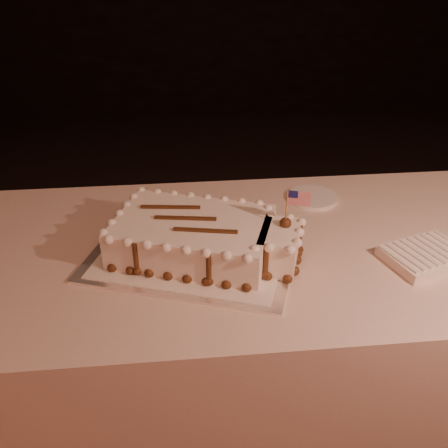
{
  "coord_description": "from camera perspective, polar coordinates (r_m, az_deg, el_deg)",
  "views": [
    {
      "loc": [
        -0.33,
        -0.52,
        1.49
      ],
      "look_at": [
        -0.22,
        0.57,
        0.84
      ],
      "focal_mm": 40.0,
      "sensor_mm": 36.0,
      "label": 1
    }
  ],
  "objects": [
    {
      "name": "side_plate",
      "position": [
        1.59,
        10.08,
        3.01
      ],
      "size": [
        0.16,
        0.16,
        0.01
      ],
      "primitive_type": "cylinder",
      "color": "white",
      "rests_on": "banquet_table"
    },
    {
      "name": "banquet_table",
      "position": [
        1.61,
        7.98,
        -13.3
      ],
      "size": [
        2.4,
        0.8,
        0.75
      ],
      "primitive_type": "cube",
      "color": "beige",
      "rests_on": "ground"
    },
    {
      "name": "napkin_stack",
      "position": [
        1.38,
        22.04,
        -3.36
      ],
      "size": [
        0.24,
        0.2,
        0.03
      ],
      "color": "white",
      "rests_on": "banquet_table"
    },
    {
      "name": "sheet_cake",
      "position": [
        1.28,
        -2.38,
        -1.48
      ],
      "size": [
        0.51,
        0.39,
        0.19
      ],
      "color": "white",
      "rests_on": "doily"
    },
    {
      "name": "cake_board",
      "position": [
        1.31,
        -3.49,
        -3.27
      ],
      "size": [
        0.62,
        0.54,
        0.01
      ],
      "primitive_type": "cube",
      "rotation": [
        0.0,
        0.0,
        -0.33
      ],
      "color": "white",
      "rests_on": "banquet_table"
    },
    {
      "name": "doily",
      "position": [
        1.31,
        -3.49,
        -3.09
      ],
      "size": [
        0.55,
        0.48,
        0.0
      ],
      "primitive_type": "cube",
      "rotation": [
        0.0,
        0.0,
        -0.33
      ],
      "color": "white",
      "rests_on": "cake_board"
    }
  ]
}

